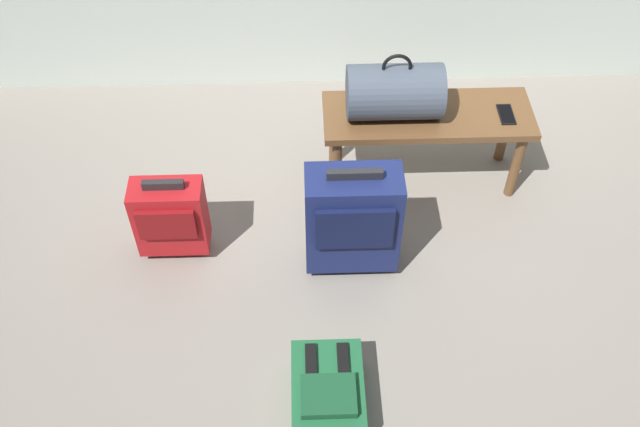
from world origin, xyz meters
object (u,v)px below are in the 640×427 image
object	(u,v)px
bench	(427,124)
duffel_bag_slate	(395,92)
suitcase_upright_navy	(353,219)
cell_phone	(506,114)
backpack_green	(328,392)
suitcase_small_red	(170,217)

from	to	relation	value
bench	duffel_bag_slate	distance (m)	0.26
bench	suitcase_upright_navy	xyz separation A→B (m)	(-0.39, -0.55, -0.06)
cell_phone	backpack_green	xyz separation A→B (m)	(-0.89, -1.23, -0.34)
duffel_bag_slate	backpack_green	world-z (taller)	duffel_bag_slate
duffel_bag_slate	suitcase_upright_navy	world-z (taller)	duffel_bag_slate
cell_phone	suitcase_small_red	distance (m)	1.64
cell_phone	suitcase_upright_navy	bearing A→B (deg)	-145.39
bench	duffel_bag_slate	size ratio (longest dim) A/B	2.27
suitcase_upright_navy	backpack_green	bearing A→B (deg)	-100.74
cell_phone	backpack_green	bearing A→B (deg)	-125.85
suitcase_small_red	backpack_green	bearing A→B (deg)	-50.14
bench	cell_phone	world-z (taller)	cell_phone
suitcase_upright_navy	bench	bearing A→B (deg)	54.53
backpack_green	bench	bearing A→B (deg)	67.34
duffel_bag_slate	cell_phone	xyz separation A→B (m)	(0.54, -0.03, -0.13)
suitcase_small_red	backpack_green	world-z (taller)	suitcase_small_red
duffel_bag_slate	suitcase_small_red	bearing A→B (deg)	-156.52
bench	suitcase_small_red	world-z (taller)	suitcase_small_red
suitcase_upright_navy	duffel_bag_slate	bearing A→B (deg)	68.20
suitcase_small_red	backpack_green	distance (m)	1.07
bench	backpack_green	world-z (taller)	bench
cell_phone	suitcase_small_red	bearing A→B (deg)	-164.98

